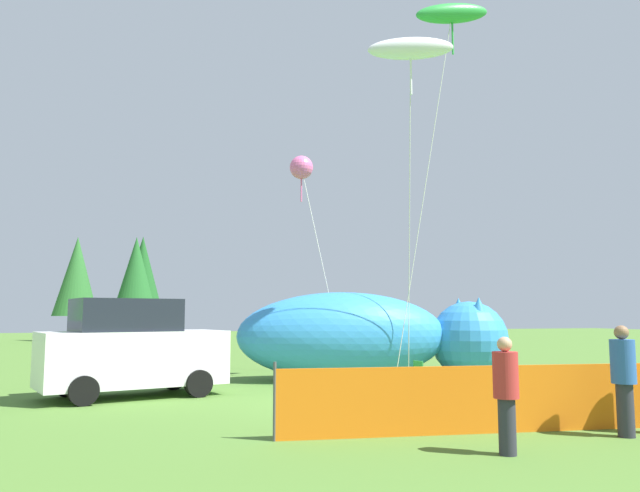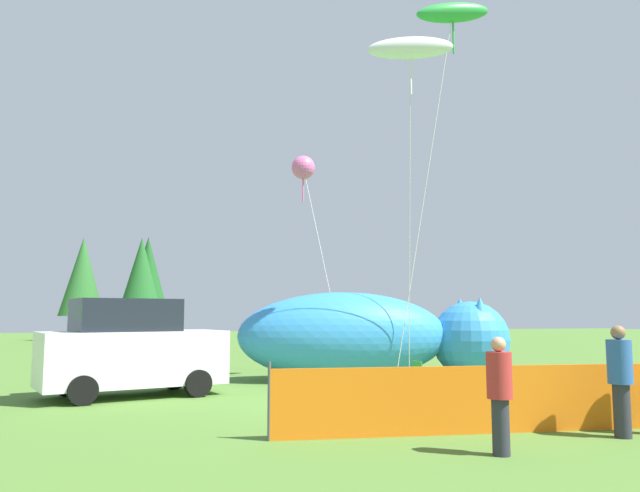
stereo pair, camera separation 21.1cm
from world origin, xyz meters
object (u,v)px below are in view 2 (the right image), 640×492
object	(u,v)px
kite_white_ghost	(410,49)
inflatable_cat	(370,339)
spectator_in_yellow_shirt	(620,376)
spectator_in_grey_shirt	(500,390)
parked_car	(131,349)
folding_chair	(422,376)
kite_pink_octopus	(303,168)
kite_green_fish	(453,14)

from	to	relation	value
kite_white_ghost	inflatable_cat	bearing A→B (deg)	91.13
spectator_in_yellow_shirt	spectator_in_grey_shirt	world-z (taller)	spectator_in_yellow_shirt
parked_car	inflatable_cat	xyz separation A→B (m)	(6.97, 1.84, 0.08)
spectator_in_yellow_shirt	folding_chair	bearing A→B (deg)	99.72
inflatable_cat	kite_pink_octopus	distance (m)	7.53
kite_white_ghost	kite_green_fish	size ratio (longest dim) A/B	0.82
folding_chair	kite_white_ghost	distance (m)	8.73
parked_car	spectator_in_yellow_shirt	size ratio (longest dim) A/B	2.56
parked_car	folding_chair	size ratio (longest dim) A/B	5.29
kite_green_fish	spectator_in_yellow_shirt	bearing A→B (deg)	-101.10
inflatable_cat	kite_pink_octopus	xyz separation A→B (m)	(-0.96, 4.17, 6.19)
kite_pink_octopus	kite_green_fish	size ratio (longest dim) A/B	0.67
spectator_in_yellow_shirt	parked_car	bearing A→B (deg)	134.97
inflatable_cat	kite_green_fish	size ratio (longest dim) A/B	0.73
folding_chair	kite_white_ghost	world-z (taller)	kite_white_ghost
folding_chair	spectator_in_grey_shirt	bearing A→B (deg)	-107.98
parked_car	kite_green_fish	size ratio (longest dim) A/B	0.39
folding_chair	inflatable_cat	world-z (taller)	inflatable_cat
kite_white_ghost	kite_green_fish	xyz separation A→B (m)	(2.06, 1.27, 1.93)
spectator_in_yellow_shirt	kite_pink_octopus	distance (m)	15.12
kite_pink_octopus	kite_white_ghost	distance (m)	7.42
folding_chair	spectator_in_yellow_shirt	size ratio (longest dim) A/B	0.48
spectator_in_yellow_shirt	kite_green_fish	distance (m)	12.82
parked_car	spectator_in_grey_shirt	bearing A→B (deg)	-73.32
parked_car	spectator_in_yellow_shirt	distance (m)	10.71
kite_pink_octopus	kite_green_fish	bearing A→B (deg)	-62.33
parked_car	kite_white_ghost	distance (m)	10.74
folding_chair	spectator_in_grey_shirt	size ratio (longest dim) A/B	0.52
spectator_in_grey_shirt	kite_pink_octopus	xyz separation A→B (m)	(1.04, 14.12, 6.50)
spectator_in_grey_shirt	spectator_in_yellow_shirt	bearing A→B (deg)	11.40
parked_car	kite_pink_octopus	distance (m)	10.57
parked_car	kite_white_ghost	size ratio (longest dim) A/B	0.48
folding_chair	spectator_in_grey_shirt	xyz separation A→B (m)	(-1.69, -5.85, 0.38)
parked_car	inflatable_cat	distance (m)	7.21
spectator_in_grey_shirt	parked_car	bearing A→B (deg)	121.51
inflatable_cat	kite_green_fish	distance (m)	10.24
parked_car	inflatable_cat	bearing A→B (deg)	-0.04
folding_chair	parked_car	bearing A→B (deg)	159.44
kite_white_ghost	kite_green_fish	bearing A→B (deg)	31.79
folding_chair	kite_white_ghost	bearing A→B (deg)	69.95
folding_chair	kite_pink_octopus	size ratio (longest dim) A/B	0.11
spectator_in_yellow_shirt	inflatable_cat	bearing A→B (deg)	93.63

